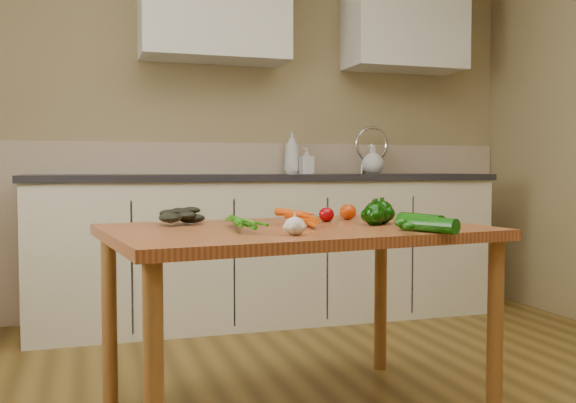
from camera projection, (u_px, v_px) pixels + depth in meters
The scene contains 18 objects.
room at pixel (385, 66), 1.94m from camera, with size 4.04×5.04×2.64m.
counter_run at pixel (270, 246), 3.97m from camera, with size 2.84×0.64×1.14m.
upper_cabinets at pixel (309, 10), 4.10m from camera, with size 2.15×0.35×0.70m.
table at pixel (296, 248), 2.37m from camera, with size 1.44×1.02×0.72m.
soap_bottle_a at pixel (292, 153), 4.16m from camera, with size 0.11×0.11×0.27m, color silver.
soap_bottle_b at pixel (307, 161), 4.11m from camera, with size 0.08×0.08×0.17m, color silver.
soap_bottle_c at pixel (373, 159), 4.29m from camera, with size 0.15×0.15×0.19m, color silver.
carrot_bunch at pixel (284, 218), 2.33m from camera, with size 0.25×0.19×0.07m, color #D44504, non-canonical shape.
leafy_greens at pixel (178, 212), 2.45m from camera, with size 0.19×0.17×0.10m, color black, non-canonical shape.
garlic_bulb at pixel (295, 226), 2.06m from camera, with size 0.07×0.07×0.06m, color silver.
pepper_a at pixel (375, 213), 2.45m from camera, with size 0.09×0.09×0.09m, color #063002.
pepper_b at pixel (382, 212), 2.50m from camera, with size 0.09×0.09×0.09m, color #063002.
pepper_c at pixel (374, 214), 2.42m from camera, with size 0.08×0.08×0.08m, color #063002.
tomato_a at pixel (326, 215), 2.57m from camera, with size 0.06×0.06×0.06m, color #910208.
tomato_b at pixel (348, 212), 2.69m from camera, with size 0.07×0.07×0.07m, color #BC3304.
tomato_c at pixel (377, 213), 2.65m from camera, with size 0.06×0.06×0.06m, color #BC3304.
zucchini_a at pixel (420, 221), 2.26m from camera, with size 0.06×0.06×0.19m, color #0A4207.
zucchini_b at pixel (429, 225), 2.16m from camera, with size 0.05×0.05×0.22m, color #0A4207.
Camera 1 is at (-0.87, -1.61, 0.94)m, focal length 40.00 mm.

